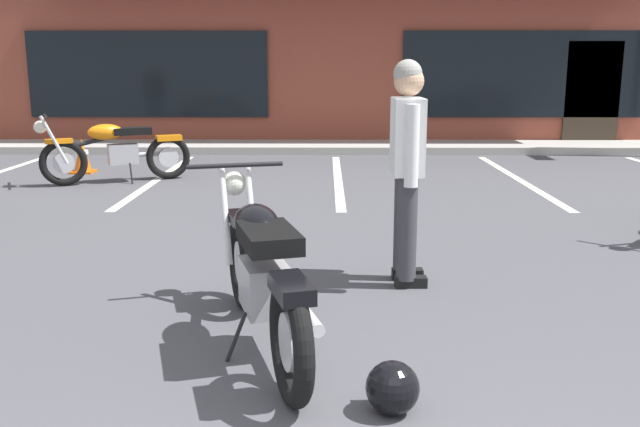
{
  "coord_description": "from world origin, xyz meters",
  "views": [
    {
      "loc": [
        -0.17,
        -1.16,
        1.63
      ],
      "look_at": [
        -0.22,
        3.88,
        0.55
      ],
      "focal_mm": 38.81,
      "sensor_mm": 36.0,
      "label": 1
    }
  ],
  "objects_px": {
    "person_in_black_shirt": "(407,159)",
    "helmet_on_pavement": "(392,388)",
    "motorcycle_red_sportbike": "(115,150)",
    "traffic_cone": "(82,156)",
    "motorcycle_foreground_classic": "(261,271)"
  },
  "relations": [
    {
      "from": "motorcycle_red_sportbike",
      "to": "person_in_black_shirt",
      "type": "bearing_deg",
      "value": -52.18
    },
    {
      "from": "motorcycle_foreground_classic",
      "to": "helmet_on_pavement",
      "type": "xyz_separation_m",
      "value": [
        0.69,
        -0.81,
        -0.33
      ]
    },
    {
      "from": "motorcycle_red_sportbike",
      "to": "traffic_cone",
      "type": "height_order",
      "value": "motorcycle_red_sportbike"
    },
    {
      "from": "traffic_cone",
      "to": "motorcycle_foreground_classic",
      "type": "bearing_deg",
      "value": -63.2
    },
    {
      "from": "motorcycle_red_sportbike",
      "to": "motorcycle_foreground_classic",
      "type": "bearing_deg",
      "value": -65.92
    },
    {
      "from": "person_in_black_shirt",
      "to": "helmet_on_pavement",
      "type": "distance_m",
      "value": 2.2
    },
    {
      "from": "helmet_on_pavement",
      "to": "motorcycle_foreground_classic",
      "type": "bearing_deg",
      "value": 130.57
    },
    {
      "from": "motorcycle_foreground_classic",
      "to": "traffic_cone",
      "type": "bearing_deg",
      "value": 116.8
    },
    {
      "from": "motorcycle_red_sportbike",
      "to": "traffic_cone",
      "type": "xyz_separation_m",
      "value": [
        -0.79,
        0.9,
        -0.2
      ]
    },
    {
      "from": "motorcycle_foreground_classic",
      "to": "motorcycle_red_sportbike",
      "type": "bearing_deg",
      "value": 114.08
    },
    {
      "from": "motorcycle_foreground_classic",
      "to": "person_in_black_shirt",
      "type": "height_order",
      "value": "person_in_black_shirt"
    },
    {
      "from": "motorcycle_foreground_classic",
      "to": "helmet_on_pavement",
      "type": "height_order",
      "value": "motorcycle_foreground_classic"
    },
    {
      "from": "motorcycle_foreground_classic",
      "to": "traffic_cone",
      "type": "distance_m",
      "value": 7.53
    },
    {
      "from": "motorcycle_red_sportbike",
      "to": "helmet_on_pavement",
      "type": "bearing_deg",
      "value": -63.57
    },
    {
      "from": "person_in_black_shirt",
      "to": "traffic_cone",
      "type": "relative_size",
      "value": 3.16
    }
  ]
}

